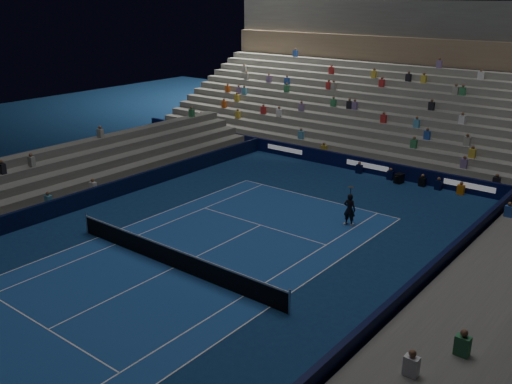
% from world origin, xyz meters
% --- Properties ---
extents(ground, '(90.00, 90.00, 0.00)m').
position_xyz_m(ground, '(0.00, 0.00, 0.00)').
color(ground, navy).
rests_on(ground, ground).
extents(court_surface, '(10.97, 23.77, 0.01)m').
position_xyz_m(court_surface, '(0.00, 0.00, 0.01)').
color(court_surface, navy).
rests_on(court_surface, ground).
extents(sponsor_barrier_far, '(44.00, 0.25, 1.00)m').
position_xyz_m(sponsor_barrier_far, '(0.00, 18.50, 0.50)').
color(sponsor_barrier_far, '#080B32').
rests_on(sponsor_barrier_far, ground).
extents(sponsor_barrier_east, '(0.25, 37.00, 1.00)m').
position_xyz_m(sponsor_barrier_east, '(9.70, 0.00, 0.50)').
color(sponsor_barrier_east, black).
rests_on(sponsor_barrier_east, ground).
extents(sponsor_barrier_west, '(0.25, 37.00, 1.00)m').
position_xyz_m(sponsor_barrier_west, '(-9.70, 0.00, 0.50)').
color(sponsor_barrier_west, black).
rests_on(sponsor_barrier_west, ground).
extents(grandstand_main, '(44.00, 15.20, 11.20)m').
position_xyz_m(grandstand_main, '(0.00, 27.90, 3.38)').
color(grandstand_main, slate).
rests_on(grandstand_main, ground).
extents(grandstand_east, '(5.00, 37.00, 2.50)m').
position_xyz_m(grandstand_east, '(13.17, 0.00, 0.92)').
color(grandstand_east, '#5E5E5A').
rests_on(grandstand_east, ground).
extents(grandstand_west, '(5.00, 37.00, 2.50)m').
position_xyz_m(grandstand_west, '(-13.17, 0.00, 0.92)').
color(grandstand_west, '#61615D').
rests_on(grandstand_west, ground).
extents(tennis_net, '(12.90, 0.10, 1.10)m').
position_xyz_m(tennis_net, '(0.00, 0.00, 0.50)').
color(tennis_net, '#B2B2B7').
rests_on(tennis_net, ground).
extents(tennis_player, '(0.71, 0.52, 1.78)m').
position_xyz_m(tennis_player, '(3.69, 9.36, 0.89)').
color(tennis_player, black).
rests_on(tennis_player, ground).
extents(broadcast_camera, '(0.56, 0.97, 0.63)m').
position_xyz_m(broadcast_camera, '(2.67, 17.70, 0.32)').
color(broadcast_camera, black).
rests_on(broadcast_camera, ground).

